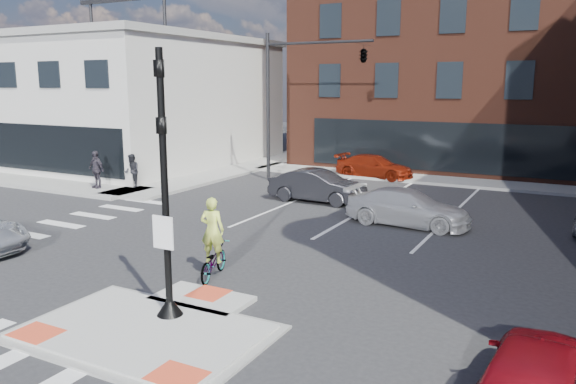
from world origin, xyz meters
The scene contains 16 objects.
ground centered at (0.00, 0.00, 0.00)m, with size 120.00×120.00×0.00m, color #28282B.
refuge_island centered at (0.00, -0.26, 0.05)m, with size 5.40×4.65×0.13m.
sidewalk_nw centered at (-16.76, 15.29, 0.08)m, with size 23.50×20.50×0.15m.
sidewalk_n centered at (3.00, 22.00, 0.07)m, with size 26.00×3.00×0.15m, color gray.
building_nw centered at (-21.98, 19.98, 4.23)m, with size 20.40×16.40×14.40m.
building_n centered at (3.00, 31.99, 7.80)m, with size 24.40×18.40×15.50m.
building_far_left centered at (-4.00, 52.00, 5.00)m, with size 10.00×12.00×10.00m, color slate.
signal_pole centered at (0.00, 0.40, 2.36)m, with size 0.60×0.60×5.98m.
mast_arm_signal centered at (-3.47, 18.00, 6.21)m, with size 6.10×2.24×8.00m.
red_sedan centered at (7.76, 0.00, 0.73)m, with size 1.73×4.31×1.47m, color maroon.
white_pickup centered at (2.35, 11.55, 0.69)m, with size 1.93×4.74×1.38m, color silver.
bg_car_dark centered at (-2.50, 13.82, 0.74)m, with size 1.56×4.47×1.47m, color black.
bg_car_red centered at (-2.43, 21.36, 0.65)m, with size 1.82×4.48×1.30m, color maroon.
cyclist centered at (-0.78, 3.21, 0.77)m, with size 1.09×1.94×2.30m.
pedestrian_a centered at (-12.00, 12.00, 1.00)m, with size 0.83×0.64×1.70m, color black.
pedestrian_b centered at (-13.46, 11.02, 1.09)m, with size 1.11×0.46×1.89m, color #2F2B34.
Camera 1 is at (8.09, -9.05, 5.36)m, focal length 35.00 mm.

